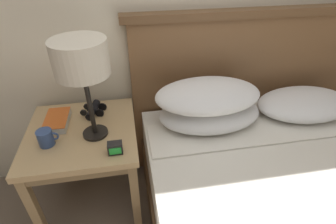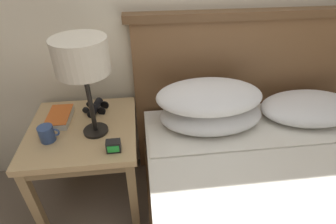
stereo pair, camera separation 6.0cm
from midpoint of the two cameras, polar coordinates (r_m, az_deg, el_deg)
nightstand at (r=1.55m, az=-19.00°, el=-6.13°), size 0.58×0.58×0.58m
table_lamp at (r=1.24m, az=-19.78°, el=10.48°), size 0.25×0.25×0.51m
book_on_nightstand at (r=1.59m, az=-24.07°, el=-1.76°), size 0.13×0.21×0.04m
binoculars_pair at (r=1.60m, az=-16.98°, el=0.47°), size 0.15×0.16×0.05m
coffee_mug at (r=1.45m, az=-26.15°, el=-5.08°), size 0.10×0.08×0.08m
alarm_clock at (r=1.29m, az=-12.75°, el=-7.68°), size 0.07×0.05×0.06m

